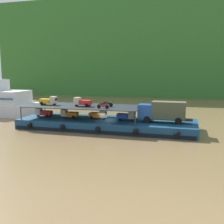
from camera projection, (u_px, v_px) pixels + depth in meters
The scene contains 13 objects.
ground_plane at pixel (107, 129), 42.61m from camera, with size 400.00×400.00×0.00m, color brown.
hillside_far_bank at pixel (158, 42), 104.71m from camera, with size 120.02×31.90×35.86m.
cargo_barge at pixel (107, 124), 42.46m from camera, with size 27.44×8.91×1.50m.
covered_lorry at pixel (163, 111), 39.56m from camera, with size 7.86×2.32×3.10m.
cargo_rack at pixel (84, 106), 43.12m from camera, with size 18.24×7.51×2.00m.
mini_truck_lower_stern at pixel (43, 112), 44.94m from camera, with size 2.77×1.26×1.38m.
mini_truck_lower_aft at pixel (69, 114), 43.51m from camera, with size 2.79×1.28×1.38m.
mini_truck_lower_mid at pixel (98, 115), 42.60m from camera, with size 2.79×1.29×1.38m.
mini_truck_lower_fore at pixel (126, 116), 41.68m from camera, with size 2.74×1.20×1.38m.
mini_truck_upper_stern at pixel (49, 101), 44.24m from camera, with size 2.79×1.29×1.38m.
mini_truck_upper_mid at pixel (82, 102), 42.43m from camera, with size 2.76×1.23×1.38m.
motorcycle_upper_port at pixel (103, 106), 39.85m from camera, with size 1.90×0.55×0.87m.
motorcycle_upper_centre at pixel (107, 104), 42.01m from camera, with size 1.90×0.55×0.87m.
Camera 1 is at (12.11, -39.97, 8.90)m, focal length 43.47 mm.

